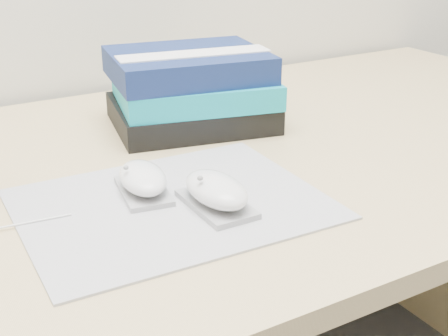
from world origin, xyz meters
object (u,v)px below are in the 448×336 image
book_stack (191,89)px  mouse_front (216,192)px  desk (205,262)px  mouse_rear (143,180)px

book_stack → mouse_front: bearing=-112.2°
desk → mouse_front: bearing=-115.1°
mouse_rear → mouse_front: size_ratio=1.00×
desk → mouse_front: mouse_front is taller
desk → mouse_rear: bearing=-138.4°
desk → book_stack: (0.01, 0.07, 0.30)m
desk → mouse_rear: (-0.17, -0.15, 0.26)m
mouse_front → mouse_rear: bearing=127.3°
mouse_rear → book_stack: 0.29m
desk → book_stack: bearing=78.6°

